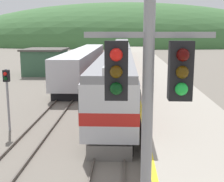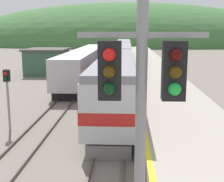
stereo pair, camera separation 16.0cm
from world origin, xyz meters
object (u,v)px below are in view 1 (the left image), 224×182
object	(u,v)px
express_train_lead_car	(116,81)
signal_post_siding	(7,87)
siding_train	(85,63)
carriage_second	(120,58)
carriage_third	(122,49)
signal_mast_main	(147,121)

from	to	relation	value
express_train_lead_car	signal_post_siding	xyz separation A→B (m)	(-6.40, -5.67, 0.52)
siding_train	signal_post_siding	distance (m)	22.32
carriage_second	carriage_third	world-z (taller)	same
express_train_lead_car	signal_post_siding	bearing A→B (deg)	-138.48
express_train_lead_car	signal_mast_main	size ratio (longest dim) A/B	2.96
siding_train	signal_mast_main	xyz separation A→B (m)	(5.67, -35.09, 2.63)
carriage_second	signal_mast_main	distance (m)	39.66
carriage_second	siding_train	distance (m)	6.41
siding_train	signal_mast_main	bearing A→B (deg)	-80.82
siding_train	signal_mast_main	size ratio (longest dim) A/B	4.19
express_train_lead_car	siding_train	distance (m)	17.18
signal_mast_main	signal_post_siding	bearing A→B (deg)	120.30
carriage_third	siding_train	bearing A→B (deg)	-100.46
carriage_third	siding_train	distance (m)	25.10
express_train_lead_car	carriage_second	xyz separation A→B (m)	(0.00, 21.05, -0.01)
signal_mast_main	carriage_third	bearing A→B (deg)	91.07
express_train_lead_car	signal_mast_main	world-z (taller)	signal_mast_main
express_train_lead_car	carriage_third	size ratio (longest dim) A/B	1.06
carriage_third	signal_post_siding	bearing A→B (deg)	-97.77
express_train_lead_car	carriage_second	bearing A→B (deg)	90.00
carriage_second	signal_post_siding	bearing A→B (deg)	-103.48
express_train_lead_car	signal_mast_main	bearing A→B (deg)	-86.56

